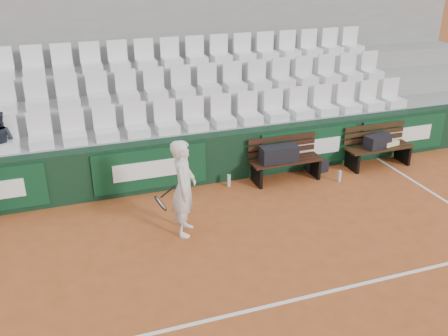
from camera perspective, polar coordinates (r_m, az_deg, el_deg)
ground at (r=6.83m, az=0.33°, el=-16.58°), size 80.00×80.00×0.00m
court_baseline at (r=6.83m, az=0.33°, el=-16.55°), size 18.00×0.06×0.01m
back_barrier at (r=9.87m, az=-7.03°, el=0.37°), size 18.00×0.34×1.00m
grandstand_tier_front at (r=10.43m, az=-8.17°, el=1.64°), size 18.00×0.95×1.00m
grandstand_tier_mid at (r=11.23m, az=-9.22°, el=4.45°), size 18.00×0.95×1.45m
grandstand_tier_back at (r=12.05m, az=-10.14°, el=6.88°), size 18.00×0.95×1.90m
grandstand_rear_wall at (r=12.35m, az=-11.08°, el=13.22°), size 18.00×0.30×4.40m
seat_row_front at (r=9.99m, az=-8.24°, el=5.59°), size 11.90×0.44×0.63m
seat_row_mid at (r=10.76m, az=-9.41°, el=9.37°), size 11.90×0.44×0.63m
seat_row_back at (r=11.57m, az=-10.45°, el=12.63°), size 11.90×0.44×0.63m
bench_left at (r=10.33m, az=7.08°, el=-0.20°), size 1.50×0.56×0.45m
bench_right at (r=11.42m, az=17.19°, el=1.30°), size 1.50×0.56×0.45m
sports_bag_left at (r=10.09m, az=6.29°, el=1.62°), size 0.77×0.35×0.32m
sports_bag_right at (r=11.25m, az=17.15°, el=2.96°), size 0.64×0.41×0.28m
towel at (r=11.50m, az=18.33°, el=2.78°), size 0.40×0.32×0.10m
sports_bag_ground at (r=10.85m, az=10.64°, el=0.21°), size 0.45×0.32×0.25m
water_bottle_near at (r=10.02m, az=0.55°, el=-1.44°), size 0.07×0.07×0.25m
water_bottle_far at (r=10.48m, az=13.07°, el=-0.92°), size 0.07×0.07×0.24m
tennis_player at (r=8.16m, az=-4.62°, el=-2.30°), size 0.80×0.71×1.66m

